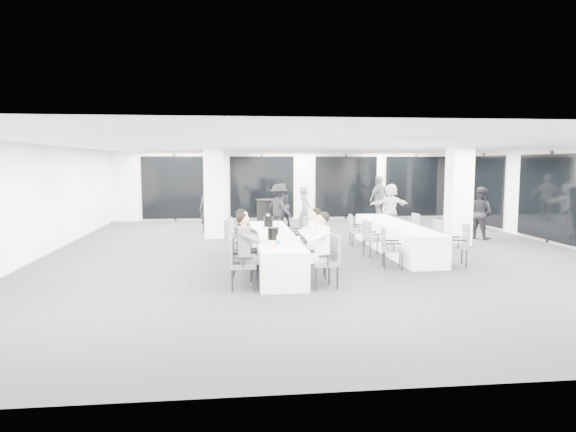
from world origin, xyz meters
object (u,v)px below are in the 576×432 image
Objects in this scene: chair_main_left_far at (236,233)px; cocktail_table at (267,215)px; chair_side_right_far at (411,227)px; standing_guest_f at (391,203)px; chair_main_right_fourth at (307,239)px; chair_side_left_far at (355,228)px; chair_main_right_second at (319,252)px; standing_guest_g at (208,206)px; banquet_table_side at (395,237)px; chair_main_right_mid at (311,243)px; standing_guest_b at (281,202)px; chair_main_left_near at (238,260)px; chair_main_right_far at (300,233)px; banquet_table_main at (274,250)px; chair_side_left_near at (389,245)px; chair_main_left_second at (238,256)px; standing_guest_h at (480,209)px; chair_side_right_near at (459,242)px; standing_guest_c at (279,205)px; ice_bucket_near at (273,234)px; chair_main_left_mid at (238,248)px; chair_main_right_near at (327,257)px; chair_side_left_mid at (371,236)px; chair_main_left_fourth at (236,238)px; ice_bucket_far at (268,221)px; standing_guest_a at (305,207)px; standing_guest_d at (379,196)px; chair_side_right_mid at (434,235)px.

cocktail_table is at bearing 153.81° from chair_main_left_far.
standing_guest_f reaches higher than chair_side_right_far.
chair_side_left_far is at bearing -41.50° from chair_main_right_fourth.
standing_guest_g is at bearing 26.25° from chair_main_right_second.
banquet_table_side is 5.61× the size of chair_side_right_far.
standing_guest_b is at bearing -4.64° from chair_main_right_mid.
chair_main_left_near reaches higher than chair_main_right_far.
banquet_table_main is 5.33× the size of chair_main_right_far.
chair_side_left_near is (1.71, -0.96, -0.03)m from chair_main_right_fourth.
standing_guest_h is (7.52, 4.79, 0.41)m from chair_main_left_second.
standing_guest_c is at bearing 41.61° from chair_side_right_near.
standing_guest_f is at bearing -24.62° from chair_main_right_far.
standing_guest_f is at bearing -117.26° from standing_guest_c.
banquet_table_side is 4.29m from ice_bucket_near.
chair_main_left_mid is 0.50× the size of standing_guest_g.
chair_main_left_near is at bearing 79.06° from chair_main_right_near.
chair_main_left_second is at bearing -64.67° from chair_side_left_near.
chair_side_left_mid is (3.37, 1.44, -0.00)m from chair_main_left_mid.
chair_main_right_near is 5.04m from chair_side_left_far.
standing_guest_h reaches higher than chair_main_left_fourth.
ice_bucket_near reaches higher than chair_side_right_near.
chair_side_right_far is at bearing 17.85° from ice_bucket_far.
chair_main_left_mid is at bearing 35.51° from chair_main_right_near.
chair_main_right_mid reaches higher than banquet_table_side.
standing_guest_c reaches higher than chair_main_left_mid.
chair_side_left_near is 7.33m from standing_guest_f.
standing_guest_a is at bearing -11.12° from chair_main_right_mid.
chair_main_left_second is 0.49× the size of standing_guest_a.
standing_guest_d reaches higher than banquet_table_main.
cocktail_table is 2.09m from standing_guest_g.
standing_guest_b is 3.98m from standing_guest_f.
chair_main_right_fourth is at bearing -83.64° from chair_side_left_mid.
chair_side_right_mid is 0.50× the size of standing_guest_a.
chair_side_right_mid is (3.36, 0.56, -0.04)m from chair_main_right_fourth.
chair_main_right_fourth is at bearing 29.01° from banquet_table_main.
banquet_table_main is 4.97m from chair_side_right_far.
cocktail_table is at bearing 0.59° from chair_main_right_mid.
standing_guest_d is 8.12m from ice_bucket_far.
standing_guest_d is 4.74m from standing_guest_h.
banquet_table_side is at bearing 4.90° from ice_bucket_far.
chair_main_left_fourth is 5.24m from standing_guest_g.
chair_side_right_far is 5.59m from standing_guest_b.
chair_main_left_second reaches higher than banquet_table_main.
chair_main_left_mid is 6.33m from standing_guest_c.
standing_guest_g reaches higher than chair_main_right_near.
chair_side_right_near reaches higher than chair_main_left_mid.
chair_main_right_far is 4.92m from standing_guest_g.
chair_main_right_fourth is at bearing -107.15° from chair_side_left_near.
cocktail_table is at bearing 41.45° from chair_side_right_far.
ice_bucket_far is at bearing -107.30° from chair_side_left_mid.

